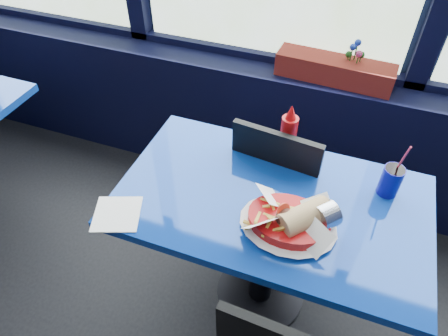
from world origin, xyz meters
TOP-DOWN VIEW (x-y plane):
  - window_sill at (0.00, 2.87)m, footprint 5.00×0.26m
  - near_table at (0.30, 2.00)m, footprint 1.20×0.70m
  - chair_near_back at (0.24, 2.32)m, footprint 0.45×0.46m
  - planter_box at (0.38, 2.86)m, footprint 0.60×0.18m
  - flower_vase at (0.46, 2.87)m, footprint 0.14×0.14m
  - food_basket at (0.40, 1.89)m, footprint 0.39×0.39m
  - ketchup_bottle at (0.29, 2.27)m, footprint 0.07×0.07m
  - soda_cup at (0.72, 2.19)m, footprint 0.08×0.08m
  - napkin at (-0.22, 1.72)m, footprint 0.22×0.22m

SIDE VIEW (x-z plane):
  - window_sill at x=0.00m, z-range 0.00..0.80m
  - chair_near_back at x=0.24m, z-range 0.07..0.97m
  - near_table at x=0.30m, z-range 0.19..0.94m
  - napkin at x=-0.22m, z-range 0.75..0.75m
  - food_basket at x=0.40m, z-range 0.73..0.85m
  - soda_cup at x=0.72m, z-range 0.68..0.95m
  - planter_box at x=0.38m, z-range 0.80..0.92m
  - ketchup_bottle at x=0.29m, z-range 0.73..0.99m
  - flower_vase at x=0.46m, z-range 0.76..0.98m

